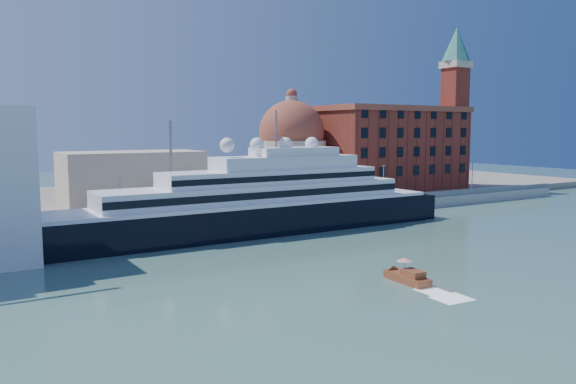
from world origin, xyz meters
TOP-DOWN VIEW (x-y plane):
  - ground at (0.00, 0.00)m, footprint 400.00×400.00m
  - quay at (0.00, 34.00)m, footprint 180.00×10.00m
  - land at (0.00, 75.00)m, footprint 260.00×72.00m
  - quay_fence at (0.00, 29.50)m, footprint 180.00×0.10m
  - superyacht at (-11.70, 23.00)m, footprint 87.70×12.16m
  - service_barge at (-35.21, 20.65)m, footprint 13.28×4.71m
  - water_taxi at (-7.72, -16.61)m, footprint 2.65×6.79m
  - warehouse at (52.00, 52.00)m, footprint 43.00×19.00m
  - campanile at (76.00, 52.00)m, footprint 8.40×8.40m
  - church at (6.39, 57.72)m, footprint 66.00×18.00m
  - lamp_posts at (-12.67, 32.27)m, footprint 120.80×2.40m

SIDE VIEW (x-z plane):
  - ground at x=0.00m, z-range 0.00..0.00m
  - water_taxi at x=-7.72m, z-range -0.82..2.34m
  - service_barge at x=-35.21m, z-range -0.63..2.33m
  - land at x=0.00m, z-range 0.00..2.00m
  - quay at x=0.00m, z-range 0.00..2.50m
  - quay_fence at x=0.00m, z-range 2.50..3.70m
  - superyacht at x=-11.70m, z-range -8.58..17.63m
  - lamp_posts at x=-12.67m, z-range 0.84..18.84m
  - church at x=6.39m, z-range -1.84..23.66m
  - warehouse at x=52.00m, z-range 2.16..25.41m
  - campanile at x=76.00m, z-range 5.26..52.26m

